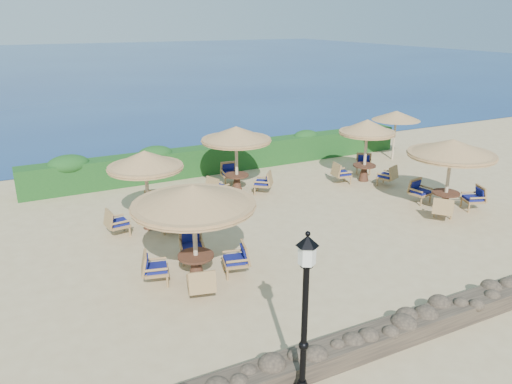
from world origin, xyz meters
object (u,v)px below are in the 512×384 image
at_px(cafe_set_1, 451,158).
at_px(cafe_set_3, 236,145).
at_px(extra_parasol, 396,116).
at_px(cafe_set_0, 194,212).
at_px(lamp_post, 304,328).
at_px(cafe_set_2, 146,176).
at_px(cafe_set_4, 366,140).

distance_m(cafe_set_1, cafe_set_3, 7.88).
height_order(extra_parasol, cafe_set_0, cafe_set_0).
bearing_deg(extra_parasol, lamp_post, -136.40).
bearing_deg(lamp_post, extra_parasol, 43.60).
bearing_deg(cafe_set_2, lamp_post, -87.72).
xyz_separation_m(cafe_set_1, cafe_set_3, (-5.83, 5.31, -0.06)).
bearing_deg(lamp_post, cafe_set_2, 92.28).
relative_size(extra_parasol, cafe_set_3, 0.85).
xyz_separation_m(cafe_set_1, cafe_set_2, (-9.96, 3.24, -0.15)).
height_order(cafe_set_0, cafe_set_3, same).
xyz_separation_m(lamp_post, cafe_set_2, (-0.36, 9.03, 0.26)).
distance_m(lamp_post, cafe_set_0, 5.13).
bearing_deg(lamp_post, cafe_set_0, 91.71).
bearing_deg(lamp_post, cafe_set_3, 71.25).
bearing_deg(cafe_set_0, cafe_set_2, 93.03).
bearing_deg(cafe_set_4, cafe_set_3, 167.65).
bearing_deg(lamp_post, cafe_set_4, 47.18).
xyz_separation_m(extra_parasol, cafe_set_1, (-3.00, -6.20, -0.21)).
height_order(cafe_set_2, cafe_set_3, same).
relative_size(cafe_set_1, cafe_set_2, 1.11).
relative_size(cafe_set_0, cafe_set_3, 1.15).
xyz_separation_m(cafe_set_3, cafe_set_4, (5.42, -1.19, -0.12)).
bearing_deg(cafe_set_2, cafe_set_3, 26.67).
xyz_separation_m(lamp_post, cafe_set_1, (9.60, 5.80, 0.41)).
height_order(extra_parasol, cafe_set_2, cafe_set_2).
distance_m(cafe_set_0, cafe_set_4, 10.51).
bearing_deg(extra_parasol, cafe_set_0, -151.64).
distance_m(extra_parasol, cafe_set_2, 13.30).
distance_m(extra_parasol, cafe_set_3, 8.88).
height_order(lamp_post, cafe_set_0, lamp_post).
relative_size(cafe_set_1, cafe_set_3, 1.08).
xyz_separation_m(cafe_set_1, cafe_set_4, (-0.41, 4.12, -0.18)).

